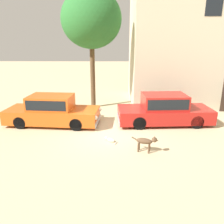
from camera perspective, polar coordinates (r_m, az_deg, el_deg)
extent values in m
plane|color=tan|center=(10.52, -0.74, -5.01)|extent=(80.00, 80.00, 0.00)
cube|color=#D15619|center=(11.70, -14.81, -0.74)|extent=(4.69, 2.04, 0.67)
cube|color=#D15619|center=(11.53, -15.27, 2.43)|extent=(2.21, 1.62, 0.67)
cube|color=black|center=(11.53, -15.28, 2.48)|extent=(2.04, 1.63, 0.47)
cube|color=#999BA0|center=(11.22, -3.76, -2.18)|extent=(0.25, 1.67, 0.20)
cube|color=#999BA0|center=(12.71, -24.38, -1.38)|extent=(0.25, 1.67, 0.20)
sphere|color=silver|center=(11.72, -3.15, 0.63)|extent=(0.20, 0.20, 0.20)
sphere|color=silver|center=(10.47, -4.19, -1.47)|extent=(0.20, 0.20, 0.20)
cube|color=red|center=(13.21, -23.10, 1.23)|extent=(0.05, 0.18, 0.18)
cube|color=red|center=(12.00, -26.26, -0.71)|extent=(0.05, 0.18, 0.18)
cylinder|color=black|center=(12.06, -7.42, -0.66)|extent=(0.62, 0.25, 0.61)
cylinder|color=black|center=(10.69, -9.12, -3.13)|extent=(0.62, 0.25, 0.61)
cylinder|color=black|center=(12.93, -19.38, -0.29)|extent=(0.62, 0.25, 0.61)
cylinder|color=black|center=(11.65, -22.32, -2.51)|extent=(0.62, 0.25, 0.61)
cube|color=#AD1E19|center=(11.73, 13.09, -0.56)|extent=(4.74, 2.04, 0.67)
cube|color=#AD1E19|center=(11.53, 13.10, 2.69)|extent=(2.22, 1.64, 0.70)
cube|color=black|center=(11.53, 13.10, 2.74)|extent=(2.05, 1.66, 0.49)
cube|color=#999BA0|center=(12.62, 23.13, -1.35)|extent=(0.22, 1.73, 0.20)
cube|color=#999BA0|center=(11.40, 1.80, -1.82)|extent=(0.22, 1.73, 0.20)
sphere|color=silver|center=(13.13, 22.16, 1.19)|extent=(0.20, 0.20, 0.20)
sphere|color=silver|center=(11.93, 24.88, -0.70)|extent=(0.20, 0.20, 0.20)
cube|color=red|center=(12.00, 1.54, 1.14)|extent=(0.05, 0.18, 0.18)
cube|color=red|center=(10.56, 2.15, -1.16)|extent=(0.05, 0.18, 0.18)
cylinder|color=black|center=(12.92, 18.08, -0.09)|extent=(0.65, 0.24, 0.64)
cylinder|color=black|center=(11.55, 20.73, -2.40)|extent=(0.65, 0.24, 0.64)
cylinder|color=black|center=(12.22, 5.77, -0.28)|extent=(0.65, 0.24, 0.64)
cylinder|color=black|center=(10.76, 6.97, -2.79)|extent=(0.65, 0.24, 0.64)
cube|color=black|center=(14.16, 24.56, 23.52)|extent=(0.90, 0.02, 1.10)
cylinder|color=brown|center=(8.76, 9.51, -8.76)|extent=(0.06, 0.06, 0.36)
cylinder|color=brown|center=(8.61, 9.31, -9.25)|extent=(0.06, 0.06, 0.36)
cylinder|color=brown|center=(8.83, 6.92, -8.44)|extent=(0.06, 0.06, 0.36)
cylinder|color=brown|center=(8.67, 6.67, -8.93)|extent=(0.06, 0.06, 0.36)
ellipsoid|color=brown|center=(8.60, 8.17, -7.29)|extent=(0.66, 0.42, 0.23)
sphere|color=brown|center=(8.51, 10.72, -6.94)|extent=(0.20, 0.20, 0.20)
cone|color=brown|center=(8.50, 11.41, -7.11)|extent=(0.14, 0.14, 0.11)
cone|color=brown|center=(8.53, 10.81, -6.24)|extent=(0.09, 0.09, 0.09)
cone|color=brown|center=(8.42, 10.69, -6.55)|extent=(0.09, 0.09, 0.09)
cylinder|color=brown|center=(8.65, 5.68, -6.69)|extent=(0.22, 0.11, 0.13)
ellipsoid|color=beige|center=(9.49, -0.37, -7.11)|extent=(0.40, 0.35, 0.15)
sphere|color=beige|center=(9.61, -1.45, -6.63)|extent=(0.12, 0.12, 0.12)
cone|color=beige|center=(9.57, -1.56, -6.43)|extent=(0.06, 0.06, 0.05)
cone|color=beige|center=(9.61, -1.34, -6.32)|extent=(0.06, 0.06, 0.05)
cylinder|color=beige|center=(9.33, 0.98, -7.91)|extent=(0.12, 0.22, 0.04)
cylinder|color=brown|center=(14.11, -4.91, 9.02)|extent=(0.29, 0.29, 3.95)
ellipsoid|color=#286B2D|center=(14.02, -5.28, 22.44)|extent=(3.50, 3.15, 3.33)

